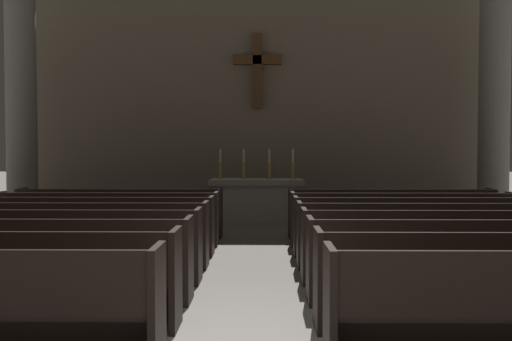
{
  "coord_description": "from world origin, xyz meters",
  "views": [
    {
      "loc": [
        0.15,
        -4.5,
        1.7
      ],
      "look_at": [
        0.0,
        7.99,
        1.25
      ],
      "focal_mm": 40.71,
      "sensor_mm": 36.0,
      "label": 1
    }
  ],
  "objects_px": {
    "candlestick_inner_left": "(244,169)",
    "candlestick_outer_right": "(293,169)",
    "pew_left_row_8": "(120,213)",
    "pew_right_row_8": "(391,213)",
    "pew_right_row_4": "(457,246)",
    "pew_left_row_4": "(47,245)",
    "pew_right_row_5": "(434,235)",
    "candlestick_outer_left": "(220,169)",
    "column_left_third": "(21,104)",
    "column_right_third": "(494,104)",
    "pew_right_row_7": "(402,219)",
    "pew_left_row_3": "(15,259)",
    "pew_left_row_6": "(91,226)",
    "candlestick_inner_right": "(269,169)",
    "altar": "(257,199)",
    "pew_left_row_7": "(107,219)",
    "pew_right_row_3": "(486,260)",
    "pew_right_row_6": "(417,226)",
    "pew_left_row_5": "(72,234)"
  },
  "relations": [
    {
      "from": "pew_left_row_7",
      "to": "pew_left_row_4",
      "type": "bearing_deg",
      "value": -90.0
    },
    {
      "from": "pew_left_row_7",
      "to": "column_right_third",
      "type": "xyz_separation_m",
      "value": [
        8.08,
        3.31,
        2.28
      ]
    },
    {
      "from": "altar",
      "to": "pew_right_row_7",
      "type": "bearing_deg",
      "value": -52.64
    },
    {
      "from": "pew_left_row_3",
      "to": "pew_left_row_5",
      "type": "distance_m",
      "value": 1.9
    },
    {
      "from": "pew_left_row_6",
      "to": "pew_right_row_3",
      "type": "distance_m",
      "value": 5.93
    },
    {
      "from": "column_right_third",
      "to": "pew_right_row_7",
      "type": "bearing_deg",
      "value": -131.05
    },
    {
      "from": "pew_right_row_7",
      "to": "altar",
      "type": "xyz_separation_m",
      "value": [
        -2.6,
        3.41,
        0.06
      ]
    },
    {
      "from": "pew_left_row_3",
      "to": "pew_left_row_6",
      "type": "relative_size",
      "value": 1.0
    },
    {
      "from": "pew_left_row_3",
      "to": "pew_left_row_4",
      "type": "xyz_separation_m",
      "value": [
        0.0,
        0.95,
        0.0
      ]
    },
    {
      "from": "pew_left_row_6",
      "to": "pew_right_row_7",
      "type": "distance_m",
      "value": 5.29
    },
    {
      "from": "pew_left_row_8",
      "to": "candlestick_inner_right",
      "type": "xyz_separation_m",
      "value": [
        2.9,
        2.46,
        0.76
      ]
    },
    {
      "from": "pew_left_row_8",
      "to": "column_right_third",
      "type": "height_order",
      "value": "column_right_third"
    },
    {
      "from": "pew_right_row_4",
      "to": "candlestick_inner_right",
      "type": "height_order",
      "value": "candlestick_inner_right"
    },
    {
      "from": "pew_right_row_5",
      "to": "pew_left_row_6",
      "type": "bearing_deg",
      "value": 169.64
    },
    {
      "from": "pew_right_row_4",
      "to": "candlestick_outer_left",
      "type": "height_order",
      "value": "candlestick_outer_left"
    },
    {
      "from": "column_left_third",
      "to": "column_right_third",
      "type": "relative_size",
      "value": 1.0
    },
    {
      "from": "altar",
      "to": "pew_right_row_6",
      "type": "bearing_deg",
      "value": -59.17
    },
    {
      "from": "pew_right_row_3",
      "to": "candlestick_inner_right",
      "type": "height_order",
      "value": "candlestick_inner_right"
    },
    {
      "from": "pew_left_row_3",
      "to": "pew_right_row_6",
      "type": "xyz_separation_m",
      "value": [
        5.2,
        2.85,
        0.0
      ]
    },
    {
      "from": "pew_left_row_7",
      "to": "pew_left_row_8",
      "type": "distance_m",
      "value": 0.95
    },
    {
      "from": "pew_left_row_3",
      "to": "pew_right_row_3",
      "type": "bearing_deg",
      "value": 0.0
    },
    {
      "from": "candlestick_inner_left",
      "to": "candlestick_outer_right",
      "type": "height_order",
      "value": "same"
    },
    {
      "from": "pew_left_row_4",
      "to": "pew_left_row_6",
      "type": "xyz_separation_m",
      "value": [
        0.0,
        1.9,
        0.0
      ]
    },
    {
      "from": "pew_left_row_8",
      "to": "pew_right_row_6",
      "type": "bearing_deg",
      "value": -20.08
    },
    {
      "from": "candlestick_inner_left",
      "to": "pew_right_row_4",
      "type": "bearing_deg",
      "value": -65.13
    },
    {
      "from": "pew_left_row_8",
      "to": "pew_right_row_8",
      "type": "relative_size",
      "value": 1.0
    },
    {
      "from": "pew_right_row_7",
      "to": "altar",
      "type": "bearing_deg",
      "value": 127.36
    },
    {
      "from": "pew_right_row_4",
      "to": "pew_right_row_5",
      "type": "bearing_deg",
      "value": 90.0
    },
    {
      "from": "pew_left_row_8",
      "to": "candlestick_outer_left",
      "type": "relative_size",
      "value": 5.56
    },
    {
      "from": "pew_left_row_5",
      "to": "candlestick_inner_left",
      "type": "bearing_deg",
      "value": 66.56
    },
    {
      "from": "pew_left_row_7",
      "to": "altar",
      "type": "xyz_separation_m",
      "value": [
        2.6,
        3.41,
        0.06
      ]
    },
    {
      "from": "pew_right_row_5",
      "to": "candlestick_outer_right",
      "type": "bearing_deg",
      "value": 108.26
    },
    {
      "from": "pew_left_row_3",
      "to": "altar",
      "type": "bearing_deg",
      "value": 70.16
    },
    {
      "from": "pew_left_row_5",
      "to": "pew_right_row_7",
      "type": "relative_size",
      "value": 1.0
    },
    {
      "from": "column_left_third",
      "to": "candlestick_outer_left",
      "type": "bearing_deg",
      "value": 1.25
    },
    {
      "from": "pew_right_row_4",
      "to": "candlestick_outer_right",
      "type": "xyz_separation_m",
      "value": [
        -1.75,
        6.26,
        0.76
      ]
    },
    {
      "from": "candlestick_inner_left",
      "to": "pew_left_row_3",
      "type": "bearing_deg",
      "value": -107.7
    },
    {
      "from": "pew_right_row_8",
      "to": "column_left_third",
      "type": "xyz_separation_m",
      "value": [
        -8.08,
        2.36,
        2.28
      ]
    },
    {
      "from": "altar",
      "to": "pew_left_row_7",
      "type": "bearing_deg",
      "value": -127.36
    },
    {
      "from": "pew_left_row_3",
      "to": "pew_right_row_8",
      "type": "height_order",
      "value": "same"
    },
    {
      "from": "pew_right_row_7",
      "to": "pew_left_row_8",
      "type": "bearing_deg",
      "value": 169.64
    },
    {
      "from": "candlestick_inner_right",
      "to": "column_left_third",
      "type": "bearing_deg",
      "value": -179.0
    },
    {
      "from": "pew_right_row_5",
      "to": "candlestick_outer_left",
      "type": "distance_m",
      "value": 6.38
    },
    {
      "from": "pew_left_row_5",
      "to": "candlestick_outer_left",
      "type": "relative_size",
      "value": 5.56
    },
    {
      "from": "pew_left_row_7",
      "to": "column_right_third",
      "type": "height_order",
      "value": "column_right_third"
    },
    {
      "from": "candlestick_inner_left",
      "to": "pew_left_row_6",
      "type": "bearing_deg",
      "value": -117.84
    },
    {
      "from": "pew_right_row_7",
      "to": "candlestick_outer_right",
      "type": "distance_m",
      "value": 3.91
    },
    {
      "from": "pew_left_row_4",
      "to": "pew_right_row_8",
      "type": "distance_m",
      "value": 6.45
    },
    {
      "from": "pew_left_row_8",
      "to": "pew_right_row_8",
      "type": "distance_m",
      "value": 5.2
    },
    {
      "from": "altar",
      "to": "column_right_third",
      "type": "bearing_deg",
      "value": -1.06
    }
  ]
}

